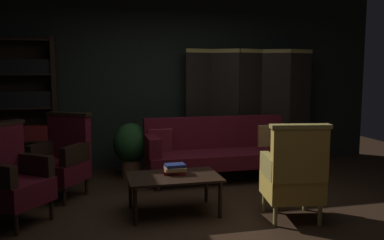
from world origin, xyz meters
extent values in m
plane|color=black|center=(0.00, 0.00, 0.00)|extent=(10.00, 10.00, 0.00)
cube|color=black|center=(0.00, 2.45, 1.40)|extent=(7.20, 0.10, 2.80)
cube|color=black|center=(0.45, 2.20, 0.95)|extent=(0.46, 0.13, 1.90)
cube|color=tan|center=(0.45, 2.20, 1.87)|extent=(0.46, 0.13, 0.06)
cube|color=black|center=(0.87, 2.12, 0.95)|extent=(0.40, 0.28, 1.90)
cube|color=tan|center=(0.87, 2.12, 1.87)|extent=(0.40, 0.29, 0.06)
cube|color=black|center=(1.28, 2.06, 0.95)|extent=(0.45, 0.17, 1.90)
cube|color=tan|center=(1.28, 2.06, 1.87)|extent=(0.45, 0.18, 0.06)
cube|color=black|center=(1.70, 2.03, 0.95)|extent=(0.42, 0.23, 1.90)
cube|color=tan|center=(1.70, 2.03, 1.87)|extent=(0.43, 0.24, 0.06)
cube|color=black|center=(2.13, 2.00, 0.95)|extent=(0.45, 0.17, 1.90)
cube|color=tan|center=(2.13, 2.00, 1.87)|extent=(0.45, 0.18, 0.06)
cube|color=black|center=(-1.73, 2.18, 1.02)|extent=(0.06, 0.32, 2.05)
cube|color=black|center=(-2.15, 2.33, 1.02)|extent=(0.90, 0.02, 2.05)
cube|color=black|center=(-2.15, 2.18, 0.06)|extent=(0.86, 0.30, 0.02)
cube|color=black|center=(-2.15, 2.18, 0.54)|extent=(0.86, 0.30, 0.02)
cube|color=maroon|center=(-2.15, 2.16, 0.66)|extent=(0.78, 0.22, 0.21)
cube|color=black|center=(-2.15, 2.18, 1.02)|extent=(0.86, 0.30, 0.02)
cube|color=black|center=(-2.15, 2.16, 1.15)|extent=(0.78, 0.22, 0.23)
cube|color=black|center=(-2.15, 2.18, 1.51)|extent=(0.86, 0.30, 0.02)
cube|color=black|center=(-2.15, 2.16, 1.62)|extent=(0.78, 0.22, 0.20)
cube|color=black|center=(-2.15, 2.18, 1.99)|extent=(0.86, 0.30, 0.02)
cylinder|color=black|center=(-0.40, 1.05, 0.11)|extent=(0.07, 0.07, 0.22)
cylinder|color=black|center=(1.50, 1.05, 0.11)|extent=(0.07, 0.07, 0.22)
cylinder|color=black|center=(-0.40, 1.65, 0.11)|extent=(0.07, 0.07, 0.22)
cylinder|color=black|center=(1.50, 1.65, 0.11)|extent=(0.07, 0.07, 0.22)
cube|color=#4C0F19|center=(0.55, 1.35, 0.32)|extent=(2.10, 0.76, 0.20)
cube|color=#4C0F19|center=(0.55, 1.66, 0.65)|extent=(2.10, 0.18, 0.46)
cube|color=#4C0F19|center=(-0.43, 1.35, 0.55)|extent=(0.16, 0.68, 0.26)
cube|color=#4C0F19|center=(1.53, 1.35, 0.55)|extent=(0.16, 0.68, 0.26)
cube|color=maroon|center=(-0.28, 1.55, 0.57)|extent=(0.35, 0.18, 0.35)
cube|color=tan|center=(1.38, 1.55, 0.57)|extent=(0.35, 0.18, 0.35)
cylinder|color=black|center=(-0.81, -0.09, 0.20)|extent=(0.04, 0.04, 0.39)
cylinder|color=black|center=(0.09, -0.09, 0.20)|extent=(0.04, 0.04, 0.39)
cylinder|color=black|center=(-0.81, 0.45, 0.20)|extent=(0.04, 0.04, 0.39)
cylinder|color=black|center=(0.09, 0.45, 0.20)|extent=(0.04, 0.04, 0.39)
cube|color=black|center=(-0.36, 0.18, 0.41)|extent=(1.00, 0.64, 0.03)
cylinder|color=tan|center=(1.09, -0.08, 0.11)|extent=(0.04, 0.04, 0.22)
cylinder|color=tan|center=(0.64, 0.00, 0.11)|extent=(0.04, 0.04, 0.22)
cylinder|color=tan|center=(1.01, -0.53, 0.11)|extent=(0.04, 0.04, 0.22)
cylinder|color=tan|center=(0.56, -0.45, 0.11)|extent=(0.04, 0.04, 0.22)
cube|color=#B79338|center=(0.82, -0.27, 0.34)|extent=(0.65, 0.65, 0.24)
cube|color=#B79338|center=(0.78, -0.49, 0.73)|extent=(0.57, 0.22, 0.54)
cube|color=tan|center=(0.78, -0.49, 1.02)|extent=(0.61, 0.23, 0.04)
cube|color=tan|center=(1.06, -0.31, 0.57)|extent=(0.18, 0.51, 0.22)
cube|color=tan|center=(0.59, -0.23, 0.57)|extent=(0.18, 0.51, 0.22)
cylinder|color=black|center=(-1.94, 0.96, 0.11)|extent=(0.04, 0.04, 0.22)
cylinder|color=black|center=(-1.55, 0.71, 0.11)|extent=(0.04, 0.04, 0.22)
cylinder|color=black|center=(-1.69, 1.34, 0.11)|extent=(0.04, 0.04, 0.22)
cylinder|color=black|center=(-1.30, 1.10, 0.11)|extent=(0.04, 0.04, 0.22)
cube|color=#4C0F19|center=(-1.62, 1.03, 0.34)|extent=(0.77, 0.77, 0.24)
cube|color=#4C0F19|center=(-1.50, 1.22, 0.73)|extent=(0.54, 0.40, 0.54)
cube|color=black|center=(-1.50, 1.22, 1.02)|extent=(0.58, 0.43, 0.04)
cube|color=black|center=(-1.82, 1.15, 0.57)|extent=(0.34, 0.47, 0.22)
cube|color=black|center=(-1.42, 0.90, 0.57)|extent=(0.34, 0.47, 0.22)
cylinder|color=black|center=(-1.94, -0.08, 0.11)|extent=(0.04, 0.04, 0.22)
cylinder|color=black|center=(-1.65, 0.28, 0.11)|extent=(0.04, 0.04, 0.22)
cylinder|color=black|center=(-2.01, 0.57, 0.11)|extent=(0.04, 0.04, 0.22)
cube|color=#4C0F19|center=(-1.98, 0.25, 0.34)|extent=(0.79, 0.79, 0.24)
cube|color=black|center=(-1.83, 0.43, 0.57)|extent=(0.45, 0.38, 0.22)
cylinder|color=brown|center=(-0.67, 1.80, 0.14)|extent=(0.28, 0.28, 0.28)
ellipsoid|color=#193D19|center=(-0.67, 1.80, 0.51)|extent=(0.51, 0.51, 0.59)
cube|color=maroon|center=(-0.33, 0.25, 0.44)|extent=(0.27, 0.21, 0.04)
cube|color=#9E7A47|center=(-0.33, 0.25, 0.48)|extent=(0.24, 0.20, 0.04)
cube|color=navy|center=(-0.33, 0.25, 0.52)|extent=(0.22, 0.16, 0.04)
camera|label=1|loc=(-1.20, -4.10, 1.57)|focal=38.20mm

